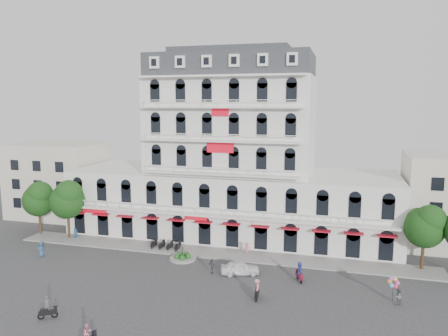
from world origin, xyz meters
TOP-DOWN VIEW (x-y plane):
  - ground at (0.00, 0.00)m, footprint 120.00×120.00m
  - sidewalk at (0.00, 9.00)m, footprint 53.00×4.00m
  - main_building at (0.00, 18.00)m, footprint 45.00×15.00m
  - flank_building_west at (-30.00, 20.00)m, footprint 14.00×10.00m
  - traffic_island at (-3.00, 6.00)m, footprint 3.20×3.20m
  - parked_scooter_row at (-6.35, 8.80)m, footprint 4.40×1.80m
  - tree_west_outer at (-25.95, 9.98)m, footprint 4.50×4.48m
  - tree_west_inner at (-20.95, 9.48)m, footprint 4.76×4.76m
  - tree_east_inner at (24.05, 9.98)m, footprint 4.40×4.37m
  - parked_car at (4.63, 3.44)m, footprint 4.52×2.95m
  - rider_west at (-9.21, -10.61)m, footprint 1.49×1.11m
  - rider_southwest at (-3.29, -13.68)m, footprint 0.73×1.68m
  - rider_east at (11.08, 3.23)m, footprint 0.93×1.60m
  - rider_center at (7.60, -2.06)m, footprint 0.66×1.70m
  - pedestrian_left at (-20.00, 2.37)m, footprint 0.89×0.61m
  - pedestrian_mid at (1.64, 2.83)m, footprint 1.08×0.72m
  - pedestrian_right at (4.05, 9.50)m, footprint 1.20×1.05m
  - pedestrian_far at (-20.00, 9.50)m, footprint 0.62×0.70m
  - balloon_vendor at (20.26, 0.35)m, footprint 1.47×1.35m

SIDE VIEW (x-z plane):
  - ground at x=0.00m, z-range 0.00..0.00m
  - parked_scooter_row at x=-6.35m, z-range -0.55..0.55m
  - sidewalk at x=0.00m, z-range 0.00..0.16m
  - traffic_island at x=-3.00m, z-range -0.54..1.06m
  - parked_car at x=4.63m, z-range 0.00..1.43m
  - pedestrian_far at x=-20.00m, z-range 0.00..1.60m
  - pedestrian_right at x=4.05m, z-range 0.00..1.62m
  - pedestrian_mid at x=1.64m, z-range 0.00..1.70m
  - pedestrian_left at x=-20.00m, z-range 0.00..1.75m
  - rider_west at x=-9.21m, z-range -0.12..1.96m
  - rider_southwest at x=-3.29m, z-range -0.01..1.95m
  - rider_center at x=7.60m, z-range 0.04..2.04m
  - rider_east at x=11.08m, z-range -0.01..2.14m
  - balloon_vendor at x=20.26m, z-range 0.04..2.49m
  - tree_east_inner at x=24.05m, z-range 1.43..9.00m
  - tree_west_outer at x=-25.95m, z-range 1.47..9.23m
  - tree_west_inner at x=-20.95m, z-range 1.56..9.81m
  - flank_building_west at x=-30.00m, z-range 0.00..12.00m
  - main_building at x=0.00m, z-range -2.94..22.86m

